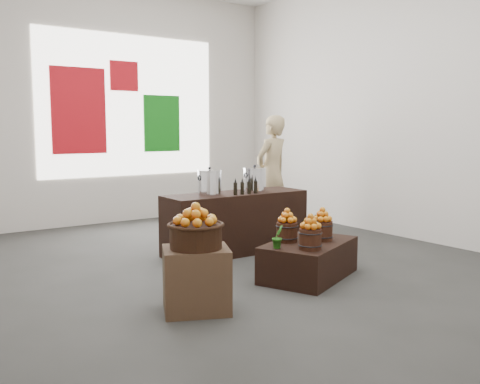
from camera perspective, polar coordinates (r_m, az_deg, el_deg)
ground at (r=6.51m, az=-1.25°, el=-7.56°), size 7.00×7.00×0.00m
back_wall at (r=9.43m, az=-13.40°, el=8.97°), size 6.00×0.04×4.00m
back_opening at (r=9.53m, az=-11.66°, el=8.99°), size 3.20×0.02×2.40m
deco_red_left at (r=9.19m, az=-16.82°, el=8.30°), size 0.90×0.04×1.40m
deco_green_right at (r=9.77m, az=-8.34°, el=7.24°), size 0.70×0.04×1.00m
deco_red_upper at (r=9.51m, az=-12.27°, el=12.00°), size 0.50×0.04×0.50m
crate at (r=4.80m, az=-4.68°, el=-9.31°), size 0.71×0.66×0.57m
wicker_basket at (r=4.71m, az=-4.73°, el=-4.75°), size 0.46×0.46×0.21m
apples_in_basket at (r=4.67m, az=-4.75°, el=-2.35°), size 0.36×0.36×0.19m
display_table at (r=5.90m, az=7.34°, el=-7.16°), size 1.32×1.09×0.39m
apple_bucket_front_left at (r=5.48m, az=7.50°, el=-5.00°), size 0.23×0.23×0.21m
apples_in_bucket_front_left at (r=5.45m, az=7.53°, el=-3.13°), size 0.17×0.17×0.15m
apple_bucket_front_right at (r=5.94m, az=8.75°, el=-4.11°), size 0.23×0.23×0.21m
apples_in_bucket_front_right at (r=5.91m, az=8.78°, el=-2.38°), size 0.17×0.17×0.15m
apple_bucket_rear at (r=5.83m, az=5.03°, el=-4.27°), size 0.23×0.23×0.21m
apples_in_bucket_rear at (r=5.79m, az=5.05°, el=-2.51°), size 0.17×0.17×0.15m
herb_garnish_right at (r=6.21m, az=7.69°, el=-3.42°), size 0.25×0.22×0.25m
herb_garnish_left at (r=5.50m, az=4.04°, el=-4.78°), size 0.16×0.15×0.24m
counter at (r=6.99m, az=-0.47°, el=-3.28°), size 1.93×0.64×0.78m
stock_pot_left at (r=6.70m, az=-3.27°, el=0.94°), size 0.30×0.30×0.30m
stock_pot_center at (r=7.09m, az=1.58°, el=1.27°), size 0.30×0.30×0.30m
oil_cruets at (r=6.76m, az=0.43°, el=0.67°), size 0.28×0.06×0.22m
shopper at (r=8.58m, az=3.42°, el=2.08°), size 0.75×0.58×1.82m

